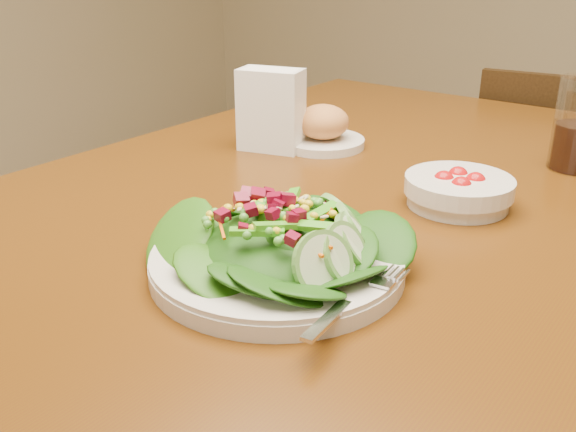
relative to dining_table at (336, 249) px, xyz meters
name	(u,v)px	position (x,y,z in m)	size (l,w,h in m)	color
dining_table	(336,249)	(0.00, 0.00, 0.00)	(0.90, 1.40, 0.75)	#442109
chair_far	(546,216)	(0.09, 0.88, -0.22)	(0.42, 0.42, 0.81)	black
salad_plate	(284,250)	(0.10, -0.26, 0.13)	(0.28, 0.28, 0.08)	silver
bread_plate	(323,130)	(-0.14, 0.16, 0.13)	(0.15, 0.15, 0.08)	silver
tomato_bowl	(458,190)	(0.17, 0.04, 0.12)	(0.15, 0.15, 0.05)	silver
napkin_holder	(271,108)	(-0.20, 0.09, 0.18)	(0.12, 0.09, 0.14)	white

